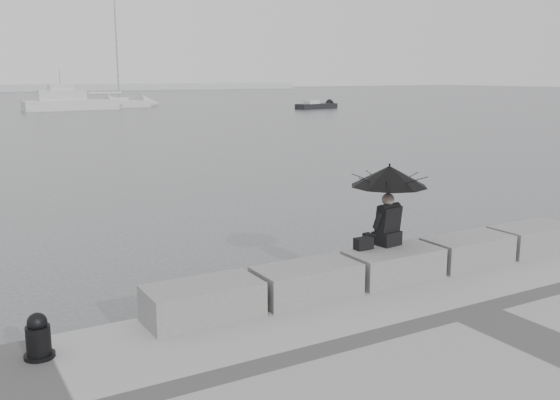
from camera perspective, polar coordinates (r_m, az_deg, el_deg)
ground at (r=11.07m, az=8.69°, el=-8.97°), size 360.00×360.00×0.00m
stone_block_far_left at (r=8.79m, az=-7.06°, el=-9.18°), size 1.60×0.80×0.50m
stone_block_left at (r=9.53m, az=2.46°, el=-7.44°), size 1.60×0.80×0.50m
stone_block_centre at (r=10.50m, az=10.35°, el=-5.84°), size 1.60×0.80×0.50m
stone_block_right at (r=11.64m, az=16.77°, el=-4.44°), size 1.60×0.80×0.50m
stone_block_far_right at (r=12.90m, az=21.98°, el=-3.26°), size 1.60×0.80×0.50m
seated_person at (r=10.51m, az=9.96°, el=1.38°), size 1.29×1.29×1.39m
bag at (r=10.37m, az=7.65°, el=-3.97°), size 0.30×0.17×0.19m
mooring_bollard at (r=8.11m, az=-21.22°, el=-11.81°), size 0.36×0.36×0.57m
sailboat_right at (r=78.32m, az=-14.82°, el=8.56°), size 8.06×2.82×12.90m
motor_cruiser at (r=73.90m, az=-18.58°, el=8.49°), size 10.17×3.14×4.50m
small_motorboat at (r=72.86m, az=3.35°, el=8.57°), size 5.47×2.47×1.10m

